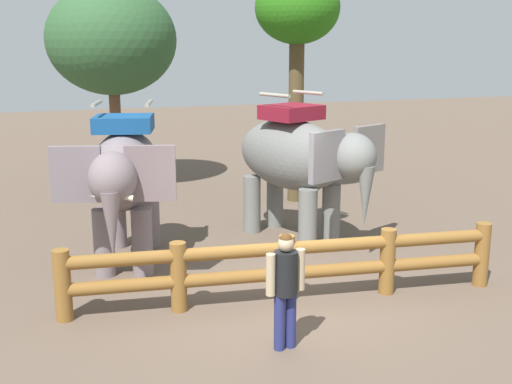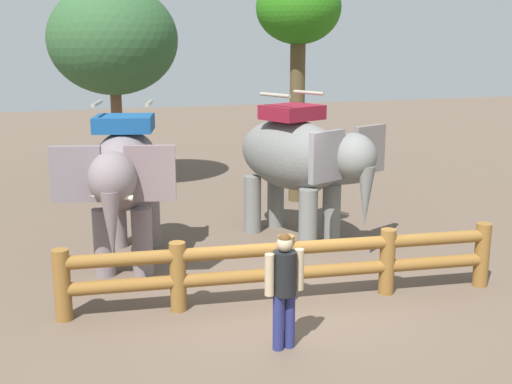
% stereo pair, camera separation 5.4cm
% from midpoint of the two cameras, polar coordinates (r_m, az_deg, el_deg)
% --- Properties ---
extents(ground_plane, '(60.00, 60.00, 0.00)m').
position_cam_midpoint_polar(ground_plane, '(10.04, 2.61, -9.49)').
color(ground_plane, brown).
extents(log_fence, '(6.72, 1.00, 1.05)m').
position_cam_midpoint_polar(log_fence, '(9.73, 2.86, -6.42)').
color(log_fence, brown).
rests_on(log_fence, ground).
extents(elephant_near_left, '(2.19, 3.43, 2.87)m').
position_cam_midpoint_polar(elephant_near_left, '(11.33, -11.48, 1.47)').
color(elephant_near_left, slate).
rests_on(elephant_near_left, ground).
extents(elephant_center, '(2.55, 3.48, 2.93)m').
position_cam_midpoint_polar(elephant_center, '(12.52, 4.01, 2.96)').
color(elephant_center, slate).
rests_on(elephant_center, ground).
extents(tourist_woman_in_black, '(0.55, 0.34, 1.55)m').
position_cam_midpoint_polar(tourist_woman_in_black, '(8.19, 2.73, -8.09)').
color(tourist_woman_in_black, navy).
rests_on(tourist_woman_in_black, ground).
extents(tree_far_left, '(3.35, 3.35, 5.35)m').
position_cam_midpoint_polar(tree_far_left, '(17.39, -12.53, 13.05)').
color(tree_far_left, brown).
rests_on(tree_far_left, ground).
extents(tree_back_center, '(2.01, 2.01, 5.51)m').
position_cam_midpoint_polar(tree_back_center, '(15.61, 3.90, 15.39)').
color(tree_back_center, brown).
rests_on(tree_back_center, ground).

